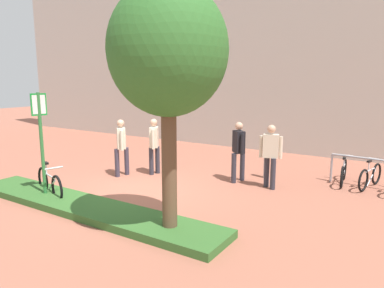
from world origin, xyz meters
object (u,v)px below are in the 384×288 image
(person_shirt_blue, at_px, (154,143))
(person_casual_tan, at_px, (271,152))
(person_shirt_white, at_px, (121,144))
(person_suited_dark, at_px, (239,148))
(bike_rack_cluster, at_px, (370,175))
(parking_sign_post, at_px, (41,131))
(bollard_steel, at_px, (266,163))
(bike_at_sign, at_px, (50,183))
(tree_sidewalk, at_px, (168,52))

(person_shirt_blue, xyz_separation_m, person_casual_tan, (3.53, 0.50, 0.00))
(person_shirt_white, height_order, person_suited_dark, same)
(bike_rack_cluster, relative_size, person_shirt_blue, 1.22)
(parking_sign_post, height_order, person_shirt_white, parking_sign_post)
(bollard_steel, height_order, person_shirt_blue, person_shirt_blue)
(bike_at_sign, relative_size, person_casual_tan, 0.94)
(parking_sign_post, height_order, bike_at_sign, parking_sign_post)
(person_suited_dark, bearing_deg, person_shirt_blue, -166.35)
(bollard_steel, distance_m, person_shirt_blue, 3.44)
(person_shirt_blue, height_order, person_casual_tan, same)
(person_suited_dark, bearing_deg, tree_sidewalk, -83.91)
(parking_sign_post, height_order, person_casual_tan, parking_sign_post)
(bike_rack_cluster, height_order, person_casual_tan, person_casual_tan)
(bike_rack_cluster, height_order, person_suited_dark, person_suited_dark)
(bike_rack_cluster, relative_size, person_suited_dark, 1.22)
(bike_at_sign, xyz_separation_m, bike_rack_cluster, (6.65, 5.08, -0.00))
(tree_sidewalk, relative_size, person_shirt_white, 2.65)
(person_casual_tan, bearing_deg, bollard_steel, 115.77)
(tree_sidewalk, height_order, bollard_steel, tree_sidewalk)
(bike_rack_cluster, height_order, person_shirt_white, person_shirt_white)
(bike_at_sign, xyz_separation_m, person_casual_tan, (4.37, 3.62, 0.63))
(bollard_steel, height_order, person_shirt_white, person_shirt_white)
(tree_sidewalk, xyz_separation_m, person_shirt_blue, (-2.96, 3.28, -2.37))
(person_casual_tan, bearing_deg, tree_sidewalk, -98.60)
(bike_at_sign, xyz_separation_m, person_suited_dark, (3.38, 3.74, 0.63))
(bike_rack_cluster, height_order, bollard_steel, bollard_steel)
(bike_at_sign, relative_size, bike_rack_cluster, 0.77)
(parking_sign_post, bearing_deg, person_suited_dark, 49.88)
(person_shirt_blue, xyz_separation_m, person_suited_dark, (2.55, 0.62, 0.00))
(bike_at_sign, bearing_deg, person_casual_tan, 39.67)
(bollard_steel, bearing_deg, person_casual_tan, -64.23)
(person_casual_tan, bearing_deg, person_suited_dark, 173.20)
(person_shirt_blue, height_order, person_suited_dark, same)
(person_suited_dark, bearing_deg, person_casual_tan, -6.80)
(bollard_steel, bearing_deg, bike_at_sign, -130.79)
(tree_sidewalk, height_order, person_shirt_blue, tree_sidewalk)
(tree_sidewalk, xyz_separation_m, person_casual_tan, (0.57, 3.78, -2.37))
(tree_sidewalk, xyz_separation_m, person_suited_dark, (-0.42, 3.90, -2.37))
(person_shirt_white, xyz_separation_m, person_suited_dark, (3.25, 1.31, 0.00))
(person_shirt_blue, relative_size, person_suited_dark, 1.00)
(tree_sidewalk, distance_m, bike_at_sign, 4.84)
(bike_at_sign, height_order, person_shirt_white, person_shirt_white)
(parking_sign_post, distance_m, bike_at_sign, 1.35)
(person_shirt_white, relative_size, person_suited_dark, 1.00)
(parking_sign_post, relative_size, person_shirt_white, 1.51)
(parking_sign_post, bearing_deg, person_shirt_blue, 76.98)
(parking_sign_post, xyz_separation_m, person_casual_tan, (4.30, 3.81, -0.71))
(parking_sign_post, bearing_deg, person_shirt_white, 88.64)
(bollard_steel, distance_m, person_shirt_white, 4.37)
(tree_sidewalk, bearing_deg, bollard_steel, 88.47)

